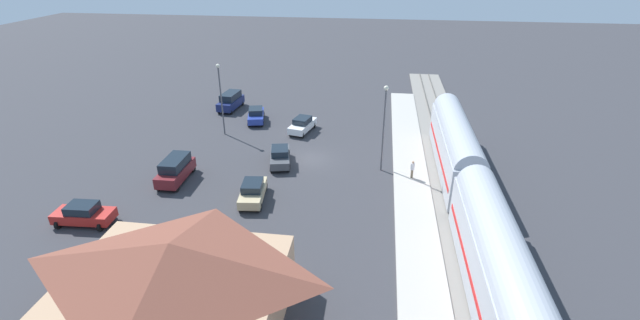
% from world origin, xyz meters
% --- Properties ---
extents(ground_plane, '(200.00, 200.00, 0.00)m').
position_xyz_m(ground_plane, '(0.00, 0.00, 0.00)').
color(ground_plane, '#38383D').
extents(railway_track, '(4.80, 70.00, 0.30)m').
position_xyz_m(railway_track, '(-14.00, 0.00, 0.09)').
color(railway_track, gray).
rests_on(railway_track, ground).
extents(platform, '(3.20, 46.00, 0.30)m').
position_xyz_m(platform, '(-10.00, 0.00, 0.15)').
color(platform, '#B7B2A8').
rests_on(platform, ground).
extents(station_building, '(12.52, 9.37, 5.35)m').
position_xyz_m(station_building, '(4.00, 22.00, 2.77)').
color(station_building, tan).
rests_on(station_building, ground).
extents(pedestrian_on_platform, '(0.36, 0.36, 1.71)m').
position_xyz_m(pedestrian_on_platform, '(-10.02, 3.21, 1.28)').
color(pedestrian_on_platform, brown).
rests_on(pedestrian_on_platform, platform).
extents(sedan_white, '(2.85, 4.81, 1.74)m').
position_xyz_m(sedan_white, '(2.02, -7.23, 0.88)').
color(sedan_white, white).
rests_on(sedan_white, ground).
extents(sedan_red, '(4.59, 2.46, 1.74)m').
position_xyz_m(sedan_red, '(15.52, 13.81, 0.88)').
color(sedan_red, red).
rests_on(sedan_red, ground).
extents(sedan_charcoal, '(2.74, 4.79, 1.74)m').
position_xyz_m(sedan_charcoal, '(2.75, 1.47, 0.88)').
color(sedan_charcoal, '#47494F').
rests_on(sedan_charcoal, ground).
extents(suv_navy, '(2.42, 5.06, 2.22)m').
position_xyz_m(suv_navy, '(12.87, -13.81, 1.15)').
color(suv_navy, navy).
rests_on(suv_navy, ground).
extents(suv_maroon, '(2.04, 4.93, 2.22)m').
position_xyz_m(suv_maroon, '(11.49, 6.13, 1.15)').
color(suv_maroon, maroon).
rests_on(suv_maroon, ground).
extents(sedan_blue, '(2.83, 4.80, 1.74)m').
position_xyz_m(sedan_blue, '(8.28, -9.69, 0.88)').
color(sedan_blue, '#283D9E').
rests_on(sedan_blue, ground).
extents(sedan_tan, '(2.32, 4.68, 1.74)m').
position_xyz_m(sedan_tan, '(3.51, 8.59, 0.88)').
color(sedan_tan, '#C6B284').
rests_on(sedan_tan, ground).
extents(light_pole_near_platform, '(0.44, 0.44, 8.42)m').
position_xyz_m(light_pole_near_platform, '(-7.20, 1.45, 5.24)').
color(light_pole_near_platform, '#515156').
rests_on(light_pole_near_platform, ground).
extents(light_pole_lot_center, '(0.44, 0.44, 8.16)m').
position_xyz_m(light_pole_lot_center, '(10.82, -5.24, 5.10)').
color(light_pole_lot_center, '#515156').
rests_on(light_pole_lot_center, ground).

